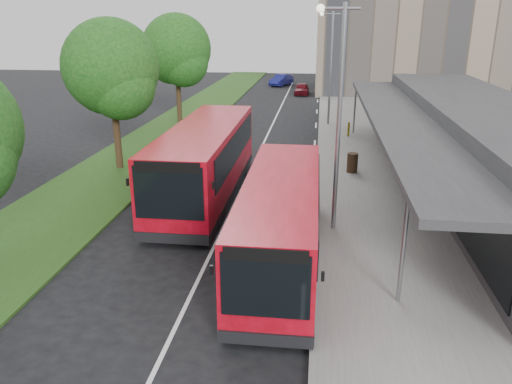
# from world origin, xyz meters

# --- Properties ---
(ground) EXTENTS (120.00, 120.00, 0.00)m
(ground) POSITION_xyz_m (0.00, 0.00, 0.00)
(ground) COLOR black
(ground) RESTS_ON ground
(pavement) EXTENTS (5.00, 80.00, 0.15)m
(pavement) POSITION_xyz_m (6.00, 20.00, 0.07)
(pavement) COLOR slate
(pavement) RESTS_ON ground
(grass_verge) EXTENTS (5.00, 80.00, 0.10)m
(grass_verge) POSITION_xyz_m (-7.00, 20.00, 0.05)
(grass_verge) COLOR #1F4014
(grass_verge) RESTS_ON ground
(lane_centre_line) EXTENTS (0.12, 70.00, 0.01)m
(lane_centre_line) POSITION_xyz_m (0.00, 15.00, 0.01)
(lane_centre_line) COLOR silver
(lane_centre_line) RESTS_ON ground
(kerb_dashes) EXTENTS (0.12, 56.00, 0.01)m
(kerb_dashes) POSITION_xyz_m (3.30, 19.00, 0.01)
(kerb_dashes) COLOR silver
(kerb_dashes) RESTS_ON ground
(office_block) EXTENTS (22.00, 12.00, 18.00)m
(office_block) POSITION_xyz_m (14.00, 42.00, 9.00)
(office_block) COLOR gray
(office_block) RESTS_ON ground
(station_building) EXTENTS (7.70, 26.00, 4.00)m
(station_building) POSITION_xyz_m (10.86, 8.00, 2.04)
(station_building) COLOR #2E2E30
(station_building) RESTS_ON ground
(tree_mid) EXTENTS (4.83, 4.83, 7.76)m
(tree_mid) POSITION_xyz_m (-7.01, 9.05, 5.01)
(tree_mid) COLOR #302213
(tree_mid) RESTS_ON ground
(tree_far) EXTENTS (5.03, 5.03, 8.09)m
(tree_far) POSITION_xyz_m (-7.01, 21.05, 5.22)
(tree_far) COLOR #302213
(tree_far) RESTS_ON ground
(lamp_post_near) EXTENTS (1.44, 0.28, 8.00)m
(lamp_post_near) POSITION_xyz_m (4.12, 2.00, 4.72)
(lamp_post_near) COLOR gray
(lamp_post_near) RESTS_ON pavement
(lamp_post_far) EXTENTS (1.44, 0.28, 8.00)m
(lamp_post_far) POSITION_xyz_m (4.12, 22.00, 4.72)
(lamp_post_far) COLOR gray
(lamp_post_far) RESTS_ON pavement
(bus_main) EXTENTS (2.68, 9.88, 2.79)m
(bus_main) POSITION_xyz_m (2.40, -0.66, 1.43)
(bus_main) COLOR red
(bus_main) RESTS_ON ground
(bus_second) EXTENTS (3.07, 11.35, 3.21)m
(bus_second) POSITION_xyz_m (-1.44, 5.32, 1.64)
(bus_second) COLOR red
(bus_second) RESTS_ON ground
(litter_bin) EXTENTS (0.61, 0.61, 0.99)m
(litter_bin) POSITION_xyz_m (5.29, 9.47, 0.65)
(litter_bin) COLOR #332214
(litter_bin) RESTS_ON pavement
(bollard) EXTENTS (0.20, 0.20, 0.94)m
(bollard) POSITION_xyz_m (5.50, 17.92, 0.62)
(bollard) COLOR #DAB90B
(bollard) RESTS_ON pavement
(car_near) EXTENTS (1.49, 3.63, 1.23)m
(car_near) POSITION_xyz_m (1.56, 38.08, 0.62)
(car_near) COLOR #580C15
(car_near) RESTS_ON ground
(car_far) EXTENTS (2.83, 4.28, 1.33)m
(car_far) POSITION_xyz_m (-1.16, 45.35, 0.67)
(car_far) COLOR navy
(car_far) RESTS_ON ground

